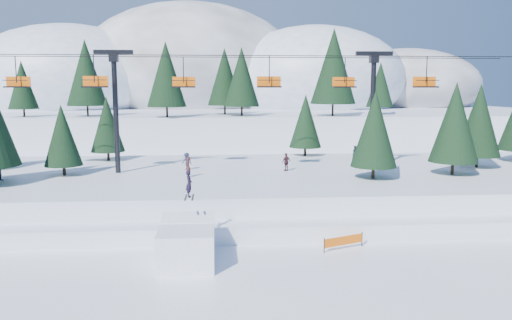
{
  "coord_description": "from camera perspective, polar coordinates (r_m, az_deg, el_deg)",
  "views": [
    {
      "loc": [
        -0.44,
        -24.74,
        9.66
      ],
      "look_at": [
        1.9,
        6.0,
        5.2
      ],
      "focal_mm": 35.0,
      "sensor_mm": 36.0,
      "label": 1
    }
  ],
  "objects": [
    {
      "name": "mountain_ridge",
      "position": [
        98.15,
        -7.13,
        8.16
      ],
      "size": [
        119.0,
        61.32,
        26.46
      ],
      "color": "white",
      "rests_on": "ground"
    },
    {
      "name": "ground",
      "position": [
        26.56,
        -3.19,
        -13.11
      ],
      "size": [
        160.0,
        160.0,
        0.0
      ],
      "primitive_type": "plane",
      "color": "white",
      "rests_on": "ground"
    },
    {
      "name": "distant_skiers",
      "position": [
        43.47,
        -4.27,
        -0.2
      ],
      "size": [
        31.34,
        8.73,
        1.71
      ],
      "color": "#1E352F",
      "rests_on": "mid_shelf"
    },
    {
      "name": "berm",
      "position": [
        33.99,
        -3.48,
        -7.33
      ],
      "size": [
        70.0,
        6.0,
        1.1
      ],
      "primitive_type": "cube",
      "color": "white",
      "rests_on": "ground"
    },
    {
      "name": "conifer_stand",
      "position": [
        42.79,
        -0.54,
        4.57
      ],
      "size": [
        62.72,
        18.52,
        10.13
      ],
      "color": "black",
      "rests_on": "mid_shelf"
    },
    {
      "name": "mid_shelf",
      "position": [
        43.56,
        -3.7,
        -2.92
      ],
      "size": [
        70.0,
        22.0,
        2.5
      ],
      "primitive_type": "cube",
      "color": "white",
      "rests_on": "ground"
    },
    {
      "name": "chairlift",
      "position": [
        42.83,
        -1.81,
        7.77
      ],
      "size": [
        46.0,
        3.21,
        10.28
      ],
      "color": "black",
      "rests_on": "mid_shelf"
    },
    {
      "name": "banner_near",
      "position": [
        30.86,
        9.97,
        -9.09
      ],
      "size": [
        2.65,
        1.13,
        0.9
      ],
      "color": "black",
      "rests_on": "ground"
    },
    {
      "name": "banner_far",
      "position": [
        33.66,
        15.55,
        -7.8
      ],
      "size": [
        2.8,
        0.64,
        0.9
      ],
      "color": "black",
      "rests_on": "ground"
    },
    {
      "name": "jump_kicker",
      "position": [
        28.17,
        -7.91,
        -9.47
      ],
      "size": [
        3.03,
        4.3,
        4.99
      ],
      "color": "white",
      "rests_on": "ground"
    }
  ]
}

